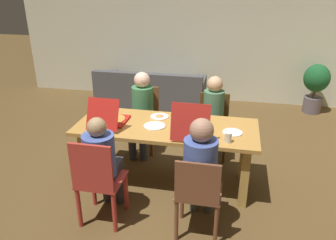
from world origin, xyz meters
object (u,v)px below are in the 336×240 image
pizza_box_0 (110,119)px  dining_table (166,134)px  person_2 (213,113)px  plate_0 (155,126)px  chair_2 (213,122)px  person_1 (201,166)px  pizza_box_1 (192,129)px  plate_2 (232,132)px  chair_1 (198,194)px  potted_plant (316,84)px  drinking_glass_1 (101,105)px  person_3 (142,107)px  chair_0 (98,181)px  couch (151,93)px  plate_1 (160,116)px  person_0 (102,159)px  chair_3 (145,117)px  drinking_glass_0 (228,138)px

pizza_box_0 → dining_table: bearing=5.4°
person_2 → plate_0: 0.99m
person_2 → chair_2: bearing=90.0°
person_1 → pizza_box_1: bearing=105.9°
chair_2 → plate_2: bearing=-73.4°
pizza_box_0 → plate_0: size_ratio=2.03×
chair_1 → potted_plant: 4.14m
chair_2 → drinking_glass_1: drinking_glass_1 is taller
person_3 → potted_plant: size_ratio=1.28×
plate_0 → plate_2: size_ratio=1.15×
dining_table → potted_plant: (2.22, 2.87, -0.11)m
person_1 → plate_0: size_ratio=4.87×
chair_2 → pizza_box_1: size_ratio=1.78×
chair_2 → pizza_box_0: size_ratio=1.71×
chair_0 → drinking_glass_1: (-0.44, 1.22, 0.32)m
chair_1 → couch: (-1.36, 3.50, -0.25)m
chair_1 → pizza_box_0: bearing=144.8°
drinking_glass_1 → couch: drinking_glass_1 is taller
plate_1 → plate_0: bearing=-88.7°
couch → potted_plant: 3.12m
pizza_box_0 → drinking_glass_1: (-0.28, 0.40, 0.01)m
dining_table → drinking_glass_1: (-0.95, 0.33, 0.18)m
dining_table → plate_1: plate_1 is taller
pizza_box_0 → person_0: bearing=-76.7°
chair_0 → drinking_glass_1: bearing=109.7°
chair_1 → chair_2: bearing=90.0°
plate_2 → plate_1: bearing=162.8°
dining_table → chair_1: size_ratio=2.37×
pizza_box_1 → couch: bearing=113.3°
person_1 → person_3: 1.77m
person_0 → person_2: (1.00, 1.45, 0.01)m
chair_2 → drinking_glass_1: size_ratio=7.46×
person_2 → plate_2: size_ratio=5.34×
pizza_box_1 → drinking_glass_1: size_ratio=4.19×
chair_3 → pizza_box_0: size_ratio=1.78×
person_2 → chair_3: person_2 is taller
person_0 → chair_2: person_0 is taller
plate_0 → person_2: bearing=51.0°
chair_1 → chair_3: bearing=119.8°
pizza_box_0 → chair_3: bearing=80.2°
person_3 → plate_0: (0.38, -0.77, 0.08)m
chair_2 → chair_0: bearing=-119.7°
pizza_box_1 → drinking_glass_0: size_ratio=4.51×
person_2 → plate_0: person_2 is taller
person_3 → plate_0: size_ratio=4.65×
drinking_glass_0 → plate_0: bearing=164.6°
person_3 → potted_plant: person_3 is taller
plate_0 → chair_0: bearing=-114.5°
chair_2 → couch: 2.22m
couch → potted_plant: (3.09, 0.26, 0.29)m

